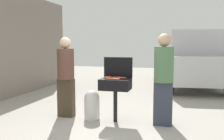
# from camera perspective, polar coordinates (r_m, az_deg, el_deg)

# --- Properties ---
(ground_plane) EXTENTS (24.00, 24.00, 0.00)m
(ground_plane) POSITION_cam_1_polar(r_m,az_deg,el_deg) (5.08, -2.68, -12.11)
(ground_plane) COLOR #9E998E
(bbq_grill) EXTENTS (0.60, 0.44, 0.88)m
(bbq_grill) POSITION_cam_1_polar(r_m,az_deg,el_deg) (5.03, 0.78, -3.57)
(bbq_grill) COLOR black
(bbq_grill) RESTS_ON ground
(grill_lid_open) EXTENTS (0.60, 0.05, 0.42)m
(grill_lid_open) POSITION_cam_1_polar(r_m,az_deg,el_deg) (5.20, 1.40, 0.62)
(grill_lid_open) COLOR black
(grill_lid_open) RESTS_ON bbq_grill
(hot_dog_0) EXTENTS (0.13, 0.04, 0.03)m
(hot_dog_0) POSITION_cam_1_polar(r_m,az_deg,el_deg) (5.19, -0.89, -1.57)
(hot_dog_0) COLOR #AD4228
(hot_dog_0) RESTS_ON bbq_grill
(hot_dog_1) EXTENTS (0.13, 0.03, 0.03)m
(hot_dog_1) POSITION_cam_1_polar(r_m,az_deg,el_deg) (5.07, -1.07, -1.75)
(hot_dog_1) COLOR #C6593D
(hot_dog_1) RESTS_ON bbq_grill
(hot_dog_2) EXTENTS (0.13, 0.03, 0.03)m
(hot_dog_2) POSITION_cam_1_polar(r_m,az_deg,el_deg) (5.08, -0.01, -1.74)
(hot_dog_2) COLOR #B74C33
(hot_dog_2) RESTS_ON bbq_grill
(hot_dog_3) EXTENTS (0.13, 0.03, 0.03)m
(hot_dog_3) POSITION_cam_1_polar(r_m,az_deg,el_deg) (4.85, 0.86, -2.10)
(hot_dog_3) COLOR #B74C33
(hot_dog_3) RESTS_ON bbq_grill
(hot_dog_4) EXTENTS (0.13, 0.04, 0.03)m
(hot_dog_4) POSITION_cam_1_polar(r_m,az_deg,el_deg) (5.07, 2.55, -1.76)
(hot_dog_4) COLOR #B74C33
(hot_dog_4) RESTS_ON bbq_grill
(hot_dog_5) EXTENTS (0.13, 0.03, 0.03)m
(hot_dog_5) POSITION_cam_1_polar(r_m,az_deg,el_deg) (4.99, -0.89, -1.88)
(hot_dog_5) COLOR #AD4228
(hot_dog_5) RESTS_ON bbq_grill
(hot_dog_6) EXTENTS (0.13, 0.04, 0.03)m
(hot_dog_6) POSITION_cam_1_polar(r_m,az_deg,el_deg) (5.03, 2.07, -1.82)
(hot_dog_6) COLOR #AD4228
(hot_dog_6) RESTS_ON bbq_grill
(hot_dog_7) EXTENTS (0.13, 0.03, 0.03)m
(hot_dog_7) POSITION_cam_1_polar(r_m,az_deg,el_deg) (4.98, 1.04, -1.89)
(hot_dog_7) COLOR #B74C33
(hot_dog_7) RESTS_ON bbq_grill
(hot_dog_8) EXTENTS (0.13, 0.04, 0.03)m
(hot_dog_8) POSITION_cam_1_polar(r_m,az_deg,el_deg) (4.91, 1.05, -2.01)
(hot_dog_8) COLOR #C6593D
(hot_dog_8) RESTS_ON bbq_grill
(hot_dog_9) EXTENTS (0.13, 0.03, 0.03)m
(hot_dog_9) POSITION_cam_1_polar(r_m,az_deg,el_deg) (4.91, -0.63, -2.01)
(hot_dog_9) COLOR #C6593D
(hot_dog_9) RESTS_ON bbq_grill
(hot_dog_10) EXTENTS (0.13, 0.04, 0.03)m
(hot_dog_10) POSITION_cam_1_polar(r_m,az_deg,el_deg) (5.13, 1.16, -1.67)
(hot_dog_10) COLOR #AD4228
(hot_dog_10) RESTS_ON bbq_grill
(hot_dog_11) EXTENTS (0.13, 0.04, 0.03)m
(hot_dog_11) POSITION_cam_1_polar(r_m,az_deg,el_deg) (4.96, 0.69, -1.93)
(hot_dog_11) COLOR #C6593D
(hot_dog_11) RESTS_ON bbq_grill
(propane_tank) EXTENTS (0.32, 0.32, 0.62)m
(propane_tank) POSITION_cam_1_polar(r_m,az_deg,el_deg) (5.31, -4.59, -7.70)
(propane_tank) COLOR silver
(propane_tank) RESTS_ON ground
(person_left) EXTENTS (0.36, 0.36, 1.72)m
(person_left) POSITION_cam_1_polar(r_m,az_deg,el_deg) (5.47, -10.46, -0.89)
(person_left) COLOR #3F3323
(person_left) RESTS_ON ground
(person_right) EXTENTS (0.37, 0.37, 1.77)m
(person_right) POSITION_cam_1_polar(r_m,az_deg,el_deg) (4.89, 11.65, -1.39)
(person_right) COLOR #333847
(person_right) RESTS_ON ground
(parked_minivan) EXTENTS (2.49, 4.61, 2.02)m
(parked_minivan) POSITION_cam_1_polar(r_m,az_deg,el_deg) (9.61, 17.71, 2.38)
(parked_minivan) COLOR #B7B7BC
(parked_minivan) RESTS_ON ground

